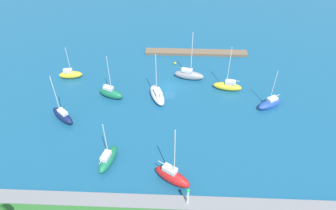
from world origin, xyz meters
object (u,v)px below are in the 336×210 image
Objects in this scene: sailboat_yellow_off_beacon at (70,74)px; sailboat_blue_along_channel at (270,103)px; mooring_buoy_yellow at (175,63)px; sailboat_navy_west_end at (62,115)px; sailboat_green_mid_basin at (108,159)px; sailboat_green_lone_north at (111,93)px; harbor_beacon at (188,195)px; sailboat_white_far_south at (157,95)px; sailboat_yellow_far_north at (228,86)px; sailboat_red_outer_mooring at (172,176)px; pier_dock at (196,52)px; sailboat_gray_by_breakwater at (189,75)px.

sailboat_blue_along_channel reaches higher than sailboat_yellow_off_beacon.
sailboat_yellow_off_beacon is at bearing 15.29° from mooring_buoy_yellow.
sailboat_green_mid_basin is at bearing 177.10° from sailboat_navy_west_end.
sailboat_green_lone_north reaches higher than sailboat_yellow_off_beacon.
sailboat_blue_along_channel is at bearing 143.24° from mooring_buoy_yellow.
sailboat_green_mid_basin is at bearing -3.35° from sailboat_blue_along_channel.
harbor_beacon is at bearing -36.71° from sailboat_green_lone_north.
sailboat_white_far_south is at bearing -25.61° from sailboat_yellow_off_beacon.
sailboat_navy_west_end is (19.54, 7.65, 0.03)m from sailboat_white_far_south.
mooring_buoy_yellow is at bearing -36.33° from sailboat_white_far_south.
sailboat_white_far_south is 1.02× the size of sailboat_yellow_far_north.
mooring_buoy_yellow is (-11.56, -32.90, -0.84)m from sailboat_green_mid_basin.
sailboat_blue_along_channel is 0.84× the size of sailboat_white_far_south.
sailboat_yellow_far_north is 16.24m from mooring_buoy_yellow.
sailboat_blue_along_channel is at bearing 75.50° from sailboat_red_outer_mooring.
pier_dock is at bearing -93.32° from harbor_beacon.
sailboat_navy_west_end is 11.81m from sailboat_green_lone_north.
sailboat_gray_by_breakwater is at bearing -5.89° from sailboat_yellow_off_beacon.
sailboat_yellow_far_north is at bearing -64.19° from sailboat_blue_along_channel.
sailboat_yellow_far_north reaches higher than sailboat_yellow_off_beacon.
sailboat_blue_along_channel is at bearing 17.81° from sailboat_green_lone_north.
sailboat_green_mid_basin is (17.25, 38.34, 0.78)m from pier_dock.
sailboat_green_lone_north is 20.14m from mooring_buoy_yellow.
sailboat_navy_west_end reaches higher than pier_dock.
sailboat_red_outer_mooring is at bearing -61.91° from harbor_beacon.
sailboat_yellow_off_beacon reaches higher than pier_dock.
sailboat_blue_along_channel is at bearing -47.17° from sailboat_green_mid_basin.
sailboat_gray_by_breakwater is 1.15× the size of sailboat_navy_west_end.
harbor_beacon is 0.29× the size of sailboat_gray_by_breakwater.
mooring_buoy_yellow is (-25.68, -7.02, -0.73)m from sailboat_yellow_off_beacon.
sailboat_green_mid_basin is at bearing 52.62° from sailboat_yellow_far_north.
sailboat_yellow_far_north is at bearing 29.00° from sailboat_green_lone_north.
sailboat_yellow_far_north is (-9.08, 3.96, -0.12)m from sailboat_gray_by_breakwater.
sailboat_yellow_off_beacon is 29.48m from sailboat_green_mid_basin.
sailboat_yellow_off_beacon is at bearing 162.52° from sailboat_red_outer_mooring.
sailboat_white_far_south is 1.05× the size of sailboat_green_lone_north.
sailboat_green_lone_north is 17.69× the size of mooring_buoy_yellow.
sailboat_green_lone_north reaches higher than pier_dock.
sailboat_navy_west_end is 0.98× the size of sailboat_yellow_far_north.
sailboat_gray_by_breakwater reaches higher than mooring_buoy_yellow.
sailboat_green_lone_north is (2.85, -18.85, 0.07)m from sailboat_green_mid_basin.
sailboat_yellow_far_north reaches higher than sailboat_green_lone_north.
pier_dock is at bearing -136.25° from mooring_buoy_yellow.
sailboat_green_mid_basin is at bearing -30.26° from harbor_beacon.
sailboat_white_far_south is at bearing -118.18° from sailboat_navy_west_end.
sailboat_white_far_south reaches higher than sailboat_green_lone_north.
sailboat_gray_by_breakwater is (2.12, 11.65, 0.85)m from pier_dock.
sailboat_red_outer_mooring is 36.53m from mooring_buoy_yellow.
pier_dock is 7.47× the size of harbor_beacon.
sailboat_white_far_south is 20.98m from sailboat_navy_west_end.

